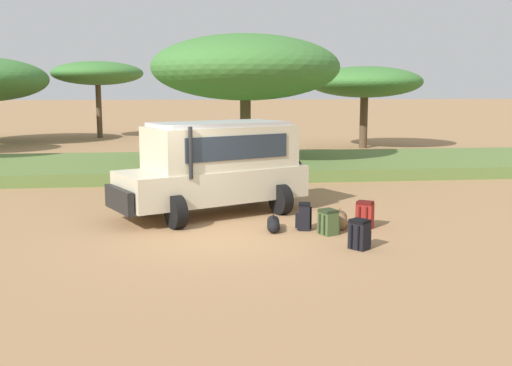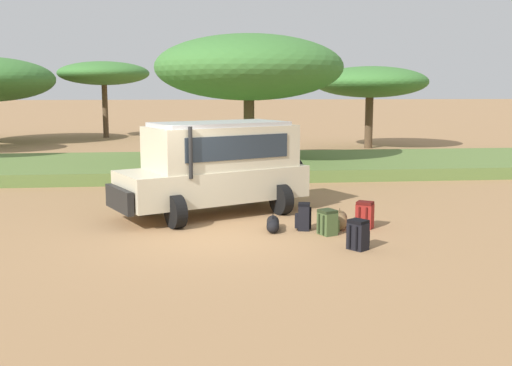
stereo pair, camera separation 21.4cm
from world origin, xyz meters
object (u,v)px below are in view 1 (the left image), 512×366
at_px(safari_vehicle, 216,166).
at_px(acacia_tree_right_mid, 97,74).
at_px(backpack_cluster_center, 365,215).
at_px(duffel_bag_low_black_case, 273,224).
at_px(duffel_bag_soft_canvas, 340,220).
at_px(backpack_beside_front_wheel, 360,235).
at_px(backpack_near_rear_wheel, 304,217).
at_px(acacia_tree_distant_right, 365,82).
at_px(acacia_tree_far_right, 245,68).
at_px(backpack_outermost, 328,222).

bearing_deg(safari_vehicle, acacia_tree_right_mid, 104.01).
bearing_deg(safari_vehicle, backpack_cluster_center, -30.65).
distance_m(duffel_bag_low_black_case, duffel_bag_soft_canvas, 1.63).
bearing_deg(backpack_beside_front_wheel, backpack_near_rear_wheel, 114.12).
bearing_deg(acacia_tree_right_mid, acacia_tree_distant_right, -29.68).
bearing_deg(backpack_near_rear_wheel, backpack_cluster_center, 1.81).
distance_m(backpack_beside_front_wheel, acacia_tree_right_mid, 31.18).
bearing_deg(backpack_cluster_center, acacia_tree_far_right, 99.36).
height_order(safari_vehicle, backpack_cluster_center, safari_vehicle).
bearing_deg(duffel_bag_soft_canvas, backpack_near_rear_wheel, -170.73).
height_order(duffel_bag_soft_canvas, acacia_tree_right_mid, acacia_tree_right_mid).
xyz_separation_m(duffel_bag_soft_canvas, acacia_tree_distant_right, (6.31, 18.72, 3.44)).
height_order(backpack_beside_front_wheel, backpack_outermost, backpack_beside_front_wheel).
bearing_deg(backpack_cluster_center, duffel_bag_low_black_case, 179.88).
bearing_deg(backpack_near_rear_wheel, duffel_bag_low_black_case, 175.85).
bearing_deg(acacia_tree_far_right, duffel_bag_low_black_case, -92.48).
distance_m(backpack_beside_front_wheel, backpack_outermost, 1.36).
xyz_separation_m(backpack_cluster_center, duffel_bag_soft_canvas, (-0.59, 0.10, -0.13)).
distance_m(backpack_outermost, duffel_bag_soft_canvas, 0.78).
relative_size(backpack_near_rear_wheel, duffel_bag_soft_canvas, 0.74).
height_order(duffel_bag_low_black_case, acacia_tree_far_right, acacia_tree_far_right).
height_order(backpack_cluster_center, backpack_near_rear_wheel, backpack_near_rear_wheel).
bearing_deg(safari_vehicle, duffel_bag_low_black_case, -59.00).
relative_size(backpack_beside_front_wheel, backpack_cluster_center, 0.98).
xyz_separation_m(safari_vehicle, duffel_bag_low_black_case, (1.22, -2.04, -1.15)).
distance_m(backpack_beside_front_wheel, duffel_bag_low_black_case, 2.42).
xyz_separation_m(duffel_bag_low_black_case, duffel_bag_soft_canvas, (1.62, 0.10, 0.04)).
relative_size(backpack_cluster_center, duffel_bag_low_black_case, 0.72).
distance_m(backpack_near_rear_wheel, backpack_outermost, 0.69).
height_order(safari_vehicle, backpack_near_rear_wheel, safari_vehicle).
height_order(safari_vehicle, duffel_bag_soft_canvas, safari_vehicle).
distance_m(backpack_outermost, acacia_tree_far_right, 11.87).
bearing_deg(acacia_tree_distant_right, backpack_cluster_center, -106.89).
bearing_deg(backpack_cluster_center, acacia_tree_right_mid, 109.57).
relative_size(duffel_bag_low_black_case, acacia_tree_far_right, 0.11).
height_order(backpack_near_rear_wheel, acacia_tree_right_mid, acacia_tree_right_mid).
bearing_deg(duffel_bag_soft_canvas, acacia_tree_right_mid, 108.53).
height_order(duffel_bag_low_black_case, duffel_bag_soft_canvas, duffel_bag_soft_canvas).
height_order(acacia_tree_far_right, acacia_tree_distant_right, acacia_tree_far_right).
xyz_separation_m(backpack_beside_front_wheel, duffel_bag_low_black_case, (-1.53, 1.87, -0.16)).
bearing_deg(acacia_tree_right_mid, backpack_beside_front_wheel, -72.79).
distance_m(duffel_bag_soft_canvas, acacia_tree_right_mid, 29.37).
height_order(backpack_beside_front_wheel, acacia_tree_distant_right, acacia_tree_distant_right).
relative_size(backpack_beside_front_wheel, acacia_tree_right_mid, 0.11).
distance_m(safari_vehicle, backpack_beside_front_wheel, 4.88).
relative_size(backpack_beside_front_wheel, backpack_outermost, 1.09).
distance_m(backpack_beside_front_wheel, acacia_tree_distant_right, 21.90).
xyz_separation_m(backpack_beside_front_wheel, acacia_tree_far_right, (-1.07, 12.53, 3.81)).
xyz_separation_m(backpack_beside_front_wheel, acacia_tree_distant_right, (6.40, 20.68, 3.32)).
distance_m(backpack_cluster_center, duffel_bag_low_black_case, 2.23).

